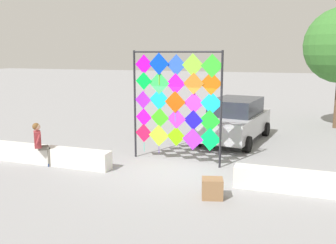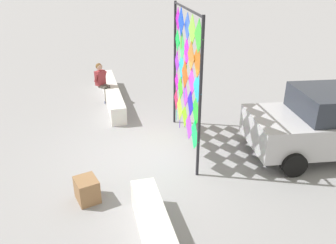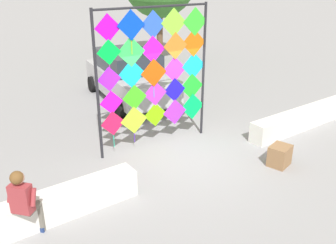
{
  "view_description": "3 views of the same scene",
  "coord_description": "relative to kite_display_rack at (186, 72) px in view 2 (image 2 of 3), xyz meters",
  "views": [
    {
      "loc": [
        3.4,
        -10.27,
        3.59
      ],
      "look_at": [
        -0.46,
        0.81,
        1.39
      ],
      "focal_mm": 39.75,
      "sensor_mm": 36.0,
      "label": 1
    },
    {
      "loc": [
        7.64,
        -1.43,
        4.5
      ],
      "look_at": [
        -0.26,
        0.62,
        0.75
      ],
      "focal_mm": 36.22,
      "sensor_mm": 36.0,
      "label": 2
    },
    {
      "loc": [
        -5.23,
        -6.52,
        4.46
      ],
      "look_at": [
        -0.2,
        0.59,
        0.81
      ],
      "focal_mm": 39.51,
      "sensor_mm": 36.0,
      "label": 3
    }
  ],
  "objects": [
    {
      "name": "plaza_ledge_left",
      "position": [
        -3.88,
        -1.58,
        -1.81
      ],
      "size": [
        4.4,
        0.48,
        0.58
      ],
      "primitive_type": "cube",
      "color": "silver",
      "rests_on": "ground"
    },
    {
      "name": "cardboard_box_large",
      "position": [
        1.8,
        -2.69,
        -1.84
      ],
      "size": [
        0.61,
        0.55,
        0.51
      ],
      "primitive_type": "cube",
      "rotation": [
        0.0,
        0.0,
        0.26
      ],
      "color": "olive",
      "rests_on": "ground"
    },
    {
      "name": "seated_vendor",
      "position": [
        -3.93,
        -1.88,
        -1.27
      ],
      "size": [
        0.69,
        0.67,
        1.42
      ],
      "color": "#666056",
      "rests_on": "ground"
    },
    {
      "name": "ground",
      "position": [
        0.24,
        -1.08,
        -2.1
      ],
      "size": [
        120.0,
        120.0,
        0.0
      ],
      "primitive_type": "plane",
      "color": "gray"
    },
    {
      "name": "kite_display_rack",
      "position": [
        0.0,
        0.0,
        0.0
      ],
      "size": [
        3.11,
        0.35,
        3.66
      ],
      "color": "#232328",
      "rests_on": "ground"
    }
  ]
}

